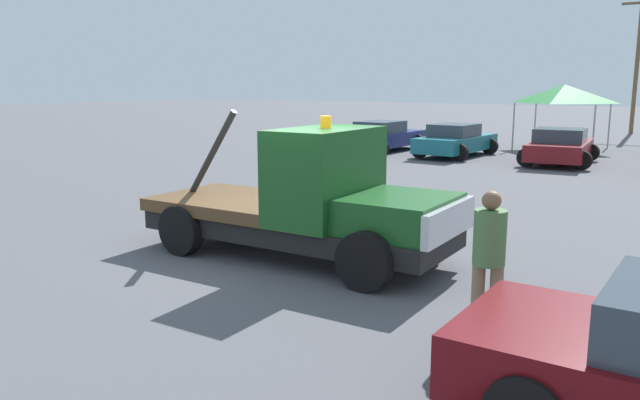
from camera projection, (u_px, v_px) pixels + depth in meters
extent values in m
plane|color=#545459|center=(297.00, 256.00, 10.90)|extent=(160.00, 160.00, 0.00)
cube|color=black|center=(296.00, 227.00, 10.81)|extent=(5.51, 2.11, 0.35)
cube|color=#19511E|center=(400.00, 214.00, 9.70)|extent=(1.59, 1.85, 0.55)
cube|color=silver|center=(450.00, 221.00, 9.27)|extent=(0.20, 1.89, 0.50)
cube|color=#19511E|center=(326.00, 175.00, 10.32)|extent=(1.28, 2.15, 1.55)
cube|color=brown|center=(235.00, 203.00, 11.47)|extent=(2.80, 2.21, 0.22)
cylinder|color=black|center=(213.00, 153.00, 11.57)|extent=(1.19, 0.17, 1.63)
cylinder|color=orange|center=(326.00, 122.00, 10.15)|extent=(0.18, 0.18, 0.20)
cylinder|color=black|center=(420.00, 234.00, 10.66)|extent=(0.88, 0.26, 0.88)
cylinder|color=black|center=(365.00, 261.00, 9.01)|extent=(0.88, 0.26, 0.88)
cylinder|color=black|center=(252.00, 211.00, 12.58)|extent=(0.88, 0.26, 0.88)
cylinder|color=black|center=(181.00, 230.00, 10.92)|extent=(0.88, 0.26, 0.88)
cylinder|color=black|center=(575.00, 340.00, 6.49)|extent=(0.68, 0.22, 0.68)
cylinder|color=#847051|center=(478.00, 297.00, 7.55)|extent=(0.16, 0.16, 0.84)
cylinder|color=#847051|center=(496.00, 299.00, 7.50)|extent=(0.16, 0.16, 0.84)
cylinder|color=#4C7542|center=(490.00, 237.00, 7.38)|extent=(0.39, 0.39, 0.67)
sphere|color=brown|center=(492.00, 200.00, 7.30)|extent=(0.23, 0.23, 0.23)
cube|color=navy|center=(383.00, 139.00, 27.62)|extent=(1.89, 4.86, 0.60)
cube|color=#333D47|center=(380.00, 127.00, 27.32)|extent=(1.62, 2.05, 0.50)
cylinder|color=black|center=(384.00, 140.00, 29.46)|extent=(0.68, 0.22, 0.68)
cylinder|color=black|center=(417.00, 142.00, 28.48)|extent=(0.68, 0.22, 0.68)
cylinder|color=black|center=(346.00, 145.00, 26.83)|extent=(0.68, 0.22, 0.68)
cylinder|color=black|center=(381.00, 148.00, 25.85)|extent=(0.68, 0.22, 0.68)
cube|color=#196670|center=(456.00, 143.00, 25.69)|extent=(1.98, 4.54, 0.60)
cube|color=#333D47|center=(454.00, 130.00, 25.41)|extent=(1.66, 1.94, 0.50)
cylinder|color=black|center=(452.00, 144.00, 27.43)|extent=(0.68, 0.22, 0.68)
cylinder|color=black|center=(490.00, 146.00, 26.42)|extent=(0.68, 0.22, 0.68)
cylinder|color=black|center=(420.00, 150.00, 25.03)|extent=(0.68, 0.22, 0.68)
cylinder|color=black|center=(460.00, 153.00, 24.02)|extent=(0.68, 0.22, 0.68)
cube|color=maroon|center=(560.00, 150.00, 23.21)|extent=(2.40, 4.47, 0.60)
cube|color=#333D47|center=(560.00, 135.00, 22.92)|extent=(1.90, 1.98, 0.50)
cylinder|color=black|center=(540.00, 150.00, 24.94)|extent=(0.68, 0.22, 0.68)
cylinder|color=black|center=(590.00, 152.00, 24.07)|extent=(0.68, 0.22, 0.68)
cylinder|color=black|center=(527.00, 158.00, 22.41)|extent=(0.68, 0.22, 0.68)
cylinder|color=black|center=(582.00, 161.00, 21.55)|extent=(0.68, 0.22, 0.68)
cylinder|color=#9E9EA3|center=(513.00, 127.00, 27.98)|extent=(0.07, 0.07, 2.10)
cylinder|color=#9E9EA3|center=(594.00, 130.00, 26.09)|extent=(0.07, 0.07, 2.10)
cylinder|color=#9E9EA3|center=(535.00, 123.00, 30.72)|extent=(0.07, 0.07, 2.10)
cylinder|color=#9E9EA3|center=(609.00, 125.00, 28.83)|extent=(0.07, 0.07, 2.10)
pyramid|color=#287F38|center=(564.00, 94.00, 28.14)|extent=(3.39, 3.39, 0.82)
cube|color=black|center=(400.00, 208.00, 15.00)|extent=(0.40, 0.40, 0.04)
cone|color=orange|center=(400.00, 197.00, 14.95)|extent=(0.36, 0.36, 0.55)
cylinder|color=brown|center=(637.00, 60.00, 36.52)|extent=(0.24, 0.24, 8.57)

